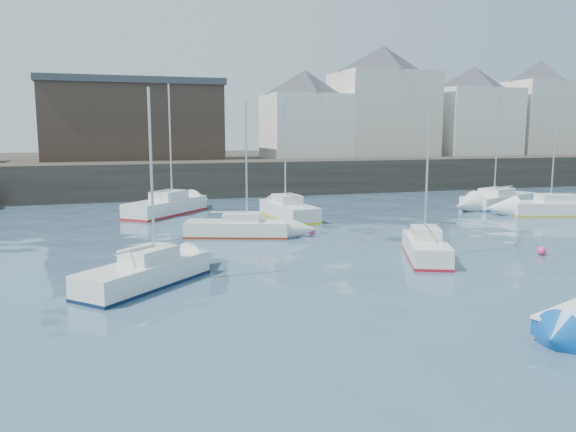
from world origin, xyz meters
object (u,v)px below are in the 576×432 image
object	(u,v)px
buoy_near	(187,272)
buoy_far	(312,234)
sailboat_g	(498,200)
sailboat_f	(289,210)
buoy_mid	(541,255)
sailboat_a	(145,272)
sailboat_d	(559,207)
sailboat_h	(167,206)
sailboat_c	(426,247)
sailboat_b	(238,228)

from	to	relation	value
buoy_near	buoy_far	distance (m)	9.91
sailboat_g	buoy_far	distance (m)	18.57
sailboat_f	buoy_mid	world-z (taller)	sailboat_f
sailboat_a	sailboat_d	xyz separation A→B (m)	(27.66, 9.87, 0.01)
sailboat_a	sailboat_h	size ratio (longest dim) A/B	0.81
sailboat_c	buoy_mid	distance (m)	5.54
sailboat_f	buoy_near	xyz separation A→B (m)	(-8.09, -12.16, -0.55)
sailboat_d	sailboat_f	size ratio (longest dim) A/B	1.08
sailboat_b	buoy_mid	xyz separation A→B (m)	(12.27, -8.61, -0.46)
buoy_near	buoy_mid	bearing A→B (deg)	-6.11
sailboat_g	buoy_near	size ratio (longest dim) A/B	24.80
sailboat_h	buoy_far	distance (m)	12.15
sailboat_c	sailboat_d	distance (m)	17.93
sailboat_a	buoy_mid	size ratio (longest dim) A/B	17.43
sailboat_a	buoy_near	size ratio (longest dim) A/B	19.88
sailboat_f	sailboat_c	bearing A→B (deg)	-79.77
sailboat_b	sailboat_f	distance (m)	6.92
sailboat_h	sailboat_g	bearing A→B (deg)	-7.71
sailboat_g	buoy_mid	xyz separation A→B (m)	(-9.06, -14.77, -0.50)
sailboat_c	sailboat_h	world-z (taller)	sailboat_h
sailboat_b	sailboat_a	bearing A→B (deg)	-121.51
sailboat_b	sailboat_g	bearing A→B (deg)	16.12
sailboat_g	buoy_far	xyz separation A→B (m)	(-17.31, -6.72, -0.50)
sailboat_b	sailboat_h	bearing A→B (deg)	106.92
sailboat_d	buoy_far	distance (m)	18.47
sailboat_f	buoy_far	size ratio (longest dim) A/B	18.52
buoy_near	buoy_far	world-z (taller)	buoy_far
sailboat_f	sailboat_h	bearing A→B (deg)	150.38
sailboat_f	sailboat_b	bearing A→B (deg)	-130.62
sailboat_c	sailboat_a	bearing A→B (deg)	-175.58
sailboat_h	sailboat_b	bearing A→B (deg)	-73.08
sailboat_g	sailboat_h	bearing A→B (deg)	172.29
sailboat_b	sailboat_f	size ratio (longest dim) A/B	0.91
sailboat_h	buoy_far	world-z (taller)	sailboat_h
sailboat_a	buoy_near	world-z (taller)	sailboat_a
sailboat_f	buoy_far	distance (m)	5.85
sailboat_c	buoy_mid	world-z (taller)	sailboat_c
sailboat_d	sailboat_c	bearing A→B (deg)	-150.14
sailboat_c	sailboat_g	distance (m)	20.03
sailboat_d	buoy_near	world-z (taller)	sailboat_d
buoy_mid	sailboat_h	bearing A→B (deg)	129.99
buoy_near	sailboat_g	bearing A→B (deg)	27.69
sailboat_b	buoy_mid	size ratio (longest dim) A/B	17.38
sailboat_g	buoy_near	world-z (taller)	sailboat_g
sailboat_h	buoy_near	size ratio (longest dim) A/B	24.40
sailboat_c	buoy_near	world-z (taller)	sailboat_c
sailboat_d	sailboat_f	xyz separation A→B (m)	(-17.89, 3.99, 0.04)
sailboat_h	buoy_far	xyz separation A→B (m)	(6.89, -9.99, -0.57)
sailboat_d	buoy_near	xyz separation A→B (m)	(-25.97, -8.17, -0.51)
sailboat_a	sailboat_c	bearing A→B (deg)	4.42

